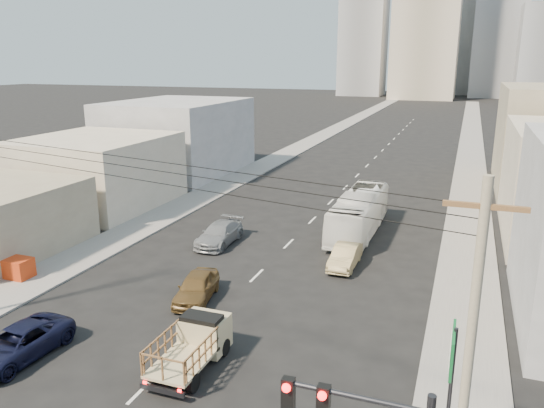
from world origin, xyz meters
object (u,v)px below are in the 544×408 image
Objects in this scene: flatbed_pickup at (193,342)px; utility_pole at (467,371)px; sedan_brown at (196,287)px; sedan_tan at (345,256)px; green_sign at (451,367)px; navy_pickup at (17,344)px; crate_stack at (16,268)px; sedan_grey at (219,234)px; city_bus at (359,213)px.

flatbed_pickup is 0.44× the size of utility_pole.
sedan_tan is (6.39, 7.36, -0.05)m from sedan_brown.
utility_pole is at bearing -69.19° from sedan_tan.
green_sign reaches higher than sedan_brown.
navy_pickup is 9.46m from crate_stack.
crate_stack is at bearing 139.05° from navy_pickup.
sedan_tan is 0.82× the size of sedan_grey.
utility_pole reaches higher than city_bus.
flatbed_pickup is 1.08× the size of sedan_tan.
sedan_tan is 9.21m from sedan_grey.
green_sign is 2.78× the size of crate_stack.
city_bus is 6.99m from sedan_tan.
sedan_grey is 23.23m from green_sign.
utility_pole is at bearing -6.34° from navy_pickup.
utility_pole is (10.42, -5.17, 4.09)m from flatbed_pickup.
sedan_grey is 12.82m from crate_stack.
sedan_tan is 0.82× the size of green_sign.
city_bus reaches higher than sedan_brown.
sedan_brown is at bearing 140.72° from utility_pole.
utility_pole is (7.44, -25.14, 3.66)m from city_bus.
sedan_grey is (1.72, 16.26, 0.03)m from navy_pickup.
utility_pole is (16.03, -19.36, 4.46)m from sedan_grey.
utility_pole is at bearing -73.06° from city_bus.
city_bus is 6.08× the size of crate_stack.
sedan_brown is 0.85× the size of sedan_grey.
sedan_brown is 0.42× the size of utility_pole.
sedan_grey is (-5.62, 14.19, -0.37)m from flatbed_pickup.
green_sign is 25.41m from crate_stack.
sedan_tan is (0.55, -6.91, -0.85)m from city_bus.
utility_pole is at bearing -50.36° from sedan_brown.
city_bus reaches higher than sedan_grey.
sedan_grey is at bearing 96.83° from sedan_brown.
green_sign is at bearing -14.86° from flatbed_pickup.
sedan_brown is (4.47, 7.77, 0.03)m from navy_pickup.
sedan_brown is at bearing -130.88° from sedan_tan.
sedan_tan is 17.31m from green_sign.
navy_pickup is 17.69m from green_sign.
flatbed_pickup is at bearing -74.32° from sedan_brown.
city_bus is at bearing 42.08° from crate_stack.
crate_stack is (-24.16, 7.23, -3.05)m from green_sign.
green_sign reaches higher than navy_pickup.
crate_stack is at bearing -154.15° from sedan_tan.
navy_pickup is at bearing -130.98° from sedan_brown.
flatbed_pickup reaches higher than navy_pickup.
flatbed_pickup is at bearing -17.94° from crate_stack.
green_sign is at bearing -72.12° from city_bus.
sedan_brown reaches higher than crate_stack.
flatbed_pickup is 15.26m from sedan_grey.
city_bus is at bearing 68.49° from navy_pickup.
green_sign reaches higher than crate_stack.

